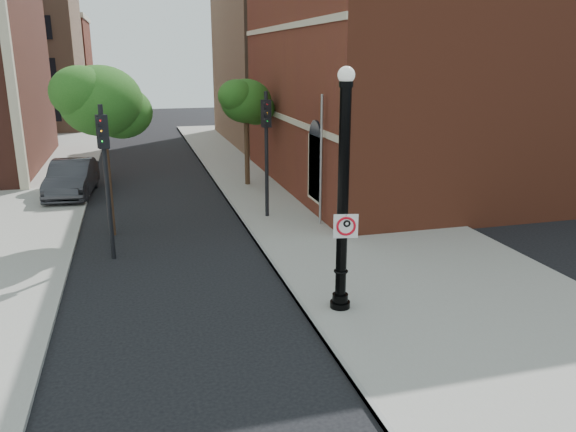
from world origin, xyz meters
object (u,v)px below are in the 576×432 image
object	(u,v)px
lamppost	(343,205)
parked_car	(72,178)
traffic_signal_left	(105,157)
traffic_signal_right	(266,135)
no_parking_sign	(346,226)

from	to	relation	value
lamppost	parked_car	distance (m)	16.76
traffic_signal_left	traffic_signal_right	bearing A→B (deg)	11.45
traffic_signal_left	parked_car	bearing A→B (deg)	85.17
no_parking_sign	traffic_signal_left	distance (m)	8.12
no_parking_sign	traffic_signal_left	xyz separation A→B (m)	(-5.68, 5.72, 0.97)
lamppost	traffic_signal_right	bearing A→B (deg)	88.92
no_parking_sign	parked_car	size ratio (longest dim) A/B	0.12
no_parking_sign	lamppost	bearing A→B (deg)	115.82
no_parking_sign	parked_car	distance (m)	16.87
lamppost	no_parking_sign	bearing A→B (deg)	-76.79
no_parking_sign	traffic_signal_right	size ratio (longest dim) A/B	0.12
traffic_signal_right	parked_car	bearing A→B (deg)	129.59
parked_car	traffic_signal_left	world-z (taller)	traffic_signal_left
parked_car	traffic_signal_left	size ratio (longest dim) A/B	1.03
parked_car	traffic_signal_left	distance (m)	9.76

